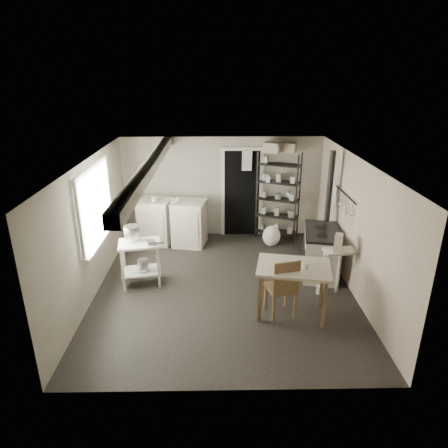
{
  "coord_description": "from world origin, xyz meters",
  "views": [
    {
      "loc": [
        -0.12,
        -6.31,
        3.65
      ],
      "look_at": [
        0.0,
        0.3,
        1.1
      ],
      "focal_mm": 32.0,
      "sensor_mm": 36.0,
      "label": 1
    }
  ],
  "objects_px": {
    "work_table": "(292,292)",
    "chair": "(281,287)",
    "base_cabinets": "(173,224)",
    "prep_table": "(141,264)",
    "flour_sack": "(271,236)",
    "shelf_rack": "(278,198)",
    "stove": "(320,252)",
    "stockpot": "(132,234)"
  },
  "relations": [
    {
      "from": "prep_table",
      "to": "work_table",
      "type": "bearing_deg",
      "value": -21.37
    },
    {
      "from": "work_table",
      "to": "chair",
      "type": "height_order",
      "value": "chair"
    },
    {
      "from": "base_cabinets",
      "to": "work_table",
      "type": "xyz_separation_m",
      "value": [
        2.16,
        -2.83,
        -0.08
      ]
    },
    {
      "from": "shelf_rack",
      "to": "work_table",
      "type": "height_order",
      "value": "shelf_rack"
    },
    {
      "from": "prep_table",
      "to": "stockpot",
      "type": "bearing_deg",
      "value": 141.92
    },
    {
      "from": "shelf_rack",
      "to": "work_table",
      "type": "distance_m",
      "value": 3.21
    },
    {
      "from": "shelf_rack",
      "to": "flour_sack",
      "type": "bearing_deg",
      "value": -85.42
    },
    {
      "from": "work_table",
      "to": "chair",
      "type": "relative_size",
      "value": 1.09
    },
    {
      "from": "stockpot",
      "to": "stove",
      "type": "bearing_deg",
      "value": 4.0
    },
    {
      "from": "stove",
      "to": "work_table",
      "type": "xyz_separation_m",
      "value": [
        -0.78,
        -1.35,
        -0.06
      ]
    },
    {
      "from": "flour_sack",
      "to": "stockpot",
      "type": "bearing_deg",
      "value": -150.6
    },
    {
      "from": "chair",
      "to": "work_table",
      "type": "bearing_deg",
      "value": -10.62
    },
    {
      "from": "stove",
      "to": "base_cabinets",
      "type": "bearing_deg",
      "value": 164.33
    },
    {
      "from": "chair",
      "to": "flour_sack",
      "type": "distance_m",
      "value": 2.67
    },
    {
      "from": "shelf_rack",
      "to": "stove",
      "type": "bearing_deg",
      "value": -48.62
    },
    {
      "from": "stockpot",
      "to": "stove",
      "type": "distance_m",
      "value": 3.51
    },
    {
      "from": "base_cabinets",
      "to": "stove",
      "type": "bearing_deg",
      "value": -15.73
    },
    {
      "from": "stockpot",
      "to": "flour_sack",
      "type": "xyz_separation_m",
      "value": [
        2.71,
        1.53,
        -0.7
      ]
    },
    {
      "from": "prep_table",
      "to": "stockpot",
      "type": "distance_m",
      "value": 0.57
    },
    {
      "from": "prep_table",
      "to": "shelf_rack",
      "type": "height_order",
      "value": "shelf_rack"
    },
    {
      "from": "prep_table",
      "to": "base_cabinets",
      "type": "height_order",
      "value": "base_cabinets"
    },
    {
      "from": "prep_table",
      "to": "shelf_rack",
      "type": "bearing_deg",
      "value": 38.05
    },
    {
      "from": "stove",
      "to": "work_table",
      "type": "relative_size",
      "value": 1.0
    },
    {
      "from": "shelf_rack",
      "to": "chair",
      "type": "distance_m",
      "value": 3.23
    },
    {
      "from": "stove",
      "to": "work_table",
      "type": "distance_m",
      "value": 1.56
    },
    {
      "from": "prep_table",
      "to": "base_cabinets",
      "type": "relative_size",
      "value": 0.54
    },
    {
      "from": "prep_table",
      "to": "flour_sack",
      "type": "distance_m",
      "value": 3.06
    },
    {
      "from": "prep_table",
      "to": "flour_sack",
      "type": "xyz_separation_m",
      "value": [
        2.58,
        1.64,
        -0.16
      ]
    },
    {
      "from": "stove",
      "to": "chair",
      "type": "relative_size",
      "value": 1.1
    },
    {
      "from": "prep_table",
      "to": "chair",
      "type": "bearing_deg",
      "value": -23.12
    },
    {
      "from": "shelf_rack",
      "to": "base_cabinets",
      "type": "bearing_deg",
      "value": -148.4
    },
    {
      "from": "chair",
      "to": "flour_sack",
      "type": "bearing_deg",
      "value": 71.01
    },
    {
      "from": "shelf_rack",
      "to": "chair",
      "type": "bearing_deg",
      "value": -73.19
    },
    {
      "from": "prep_table",
      "to": "work_table",
      "type": "distance_m",
      "value": 2.74
    },
    {
      "from": "stockpot",
      "to": "shelf_rack",
      "type": "distance_m",
      "value": 3.55
    },
    {
      "from": "flour_sack",
      "to": "stove",
      "type": "bearing_deg",
      "value": -59.6
    },
    {
      "from": "work_table",
      "to": "flour_sack",
      "type": "distance_m",
      "value": 2.64
    },
    {
      "from": "prep_table",
      "to": "chair",
      "type": "relative_size",
      "value": 0.81
    },
    {
      "from": "work_table",
      "to": "chair",
      "type": "xyz_separation_m",
      "value": [
        -0.18,
        -0.01,
        0.1
      ]
    },
    {
      "from": "stockpot",
      "to": "chair",
      "type": "height_order",
      "value": "stockpot"
    },
    {
      "from": "base_cabinets",
      "to": "chair",
      "type": "height_order",
      "value": "chair"
    },
    {
      "from": "base_cabinets",
      "to": "work_table",
      "type": "distance_m",
      "value": 3.57
    }
  ]
}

